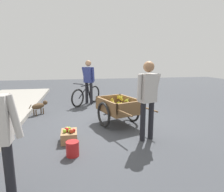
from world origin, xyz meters
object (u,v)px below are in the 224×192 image
at_px(vendor_person, 148,94).
at_px(dog, 39,106).
at_px(fruit_cart, 119,108).
at_px(apple_crate, 69,136).
at_px(cyclist_person, 89,78).
at_px(plastic_bucket, 73,149).
at_px(bicycle, 86,95).

xyz_separation_m(vendor_person, dog, (2.45, 2.57, -0.72)).
height_order(vendor_person, dog, vendor_person).
bearing_deg(fruit_cart, apple_crate, 125.24).
relative_size(vendor_person, cyclist_person, 1.00).
distance_m(cyclist_person, apple_crate, 3.60).
distance_m(vendor_person, apple_crate, 1.84).
bearing_deg(cyclist_person, fruit_cart, -166.98).
distance_m(dog, plastic_bucket, 3.05).
height_order(fruit_cart, cyclist_person, cyclist_person).
distance_m(fruit_cart, apple_crate, 1.57).
distance_m(fruit_cart, plastic_bucket, 1.95).
relative_size(fruit_cart, vendor_person, 1.09).
height_order(bicycle, plastic_bucket, bicycle).
distance_m(fruit_cart, bicycle, 2.52).
relative_size(bicycle, apple_crate, 2.89).
bearing_deg(vendor_person, dog, 46.39).
xyz_separation_m(fruit_cart, dog, (1.35, 2.21, -0.17)).
xyz_separation_m(bicycle, cyclist_person, (0.11, -0.10, 0.64)).
distance_m(bicycle, dog, 1.86).
bearing_deg(bicycle, fruit_cart, -164.15).
xyz_separation_m(vendor_person, plastic_bucket, (-0.42, 1.54, -0.86)).
distance_m(fruit_cart, vendor_person, 1.28).
bearing_deg(apple_crate, cyclist_person, -11.00).
xyz_separation_m(dog, plastic_bucket, (-2.87, -1.03, -0.14)).
relative_size(fruit_cart, dog, 3.45).
xyz_separation_m(vendor_person, apple_crate, (0.21, 1.61, -0.87)).
relative_size(cyclist_person, plastic_bucket, 6.19).
bearing_deg(fruit_cart, cyclist_person, 13.02).
bearing_deg(bicycle, cyclist_person, -42.01).
relative_size(bicycle, dog, 2.44).
bearing_deg(vendor_person, bicycle, 16.59).
bearing_deg(vendor_person, apple_crate, 82.57).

